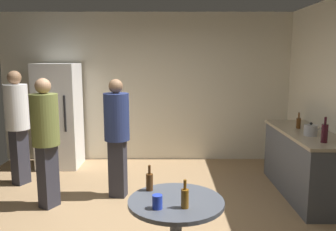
{
  "coord_description": "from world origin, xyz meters",
  "views": [
    {
      "loc": [
        0.38,
        -3.76,
        1.9
      ],
      "look_at": [
        0.37,
        0.6,
        1.17
      ],
      "focal_mm": 37.18,
      "sensor_mm": 36.0,
      "label": 1
    }
  ],
  "objects_px": {
    "foreground_table": "(177,212)",
    "person_in_olive_shirt": "(47,133)",
    "wine_bottle_on_counter": "(326,133)",
    "beer_bottle_amber": "(186,198)",
    "person_in_white_shirt": "(19,119)",
    "refrigerator": "(60,116)",
    "beer_bottle_brown": "(151,181)",
    "plastic_cup_blue": "(158,202)",
    "person_in_navy_shirt": "(118,129)",
    "beer_bottle_on_counter": "(300,123)",
    "kettle": "(312,130)"
  },
  "relations": [
    {
      "from": "beer_bottle_amber",
      "to": "beer_bottle_brown",
      "type": "xyz_separation_m",
      "value": [
        -0.3,
        0.37,
        0.0
      ]
    },
    {
      "from": "beer_bottle_amber",
      "to": "person_in_white_shirt",
      "type": "height_order",
      "value": "person_in_white_shirt"
    },
    {
      "from": "refrigerator",
      "to": "person_in_navy_shirt",
      "type": "height_order",
      "value": "refrigerator"
    },
    {
      "from": "wine_bottle_on_counter",
      "to": "person_in_white_shirt",
      "type": "height_order",
      "value": "person_in_white_shirt"
    },
    {
      "from": "beer_bottle_amber",
      "to": "beer_bottle_brown",
      "type": "relative_size",
      "value": 1.0
    },
    {
      "from": "foreground_table",
      "to": "person_in_olive_shirt",
      "type": "distance_m",
      "value": 2.23
    },
    {
      "from": "refrigerator",
      "to": "plastic_cup_blue",
      "type": "height_order",
      "value": "refrigerator"
    },
    {
      "from": "person_in_white_shirt",
      "to": "foreground_table",
      "type": "bearing_deg",
      "value": -19.17
    },
    {
      "from": "beer_bottle_amber",
      "to": "person_in_olive_shirt",
      "type": "bearing_deg",
      "value": 134.81
    },
    {
      "from": "wine_bottle_on_counter",
      "to": "foreground_table",
      "type": "xyz_separation_m",
      "value": [
        -1.79,
        -1.31,
        -0.39
      ]
    },
    {
      "from": "beer_bottle_brown",
      "to": "plastic_cup_blue",
      "type": "relative_size",
      "value": 2.09
    },
    {
      "from": "kettle",
      "to": "beer_bottle_on_counter",
      "type": "xyz_separation_m",
      "value": [
        0.01,
        0.46,
        0.01
      ]
    },
    {
      "from": "refrigerator",
      "to": "person_in_olive_shirt",
      "type": "distance_m",
      "value": 1.76
    },
    {
      "from": "beer_bottle_amber",
      "to": "beer_bottle_brown",
      "type": "height_order",
      "value": "same"
    },
    {
      "from": "beer_bottle_on_counter",
      "to": "beer_bottle_brown",
      "type": "bearing_deg",
      "value": -136.38
    },
    {
      "from": "beer_bottle_on_counter",
      "to": "beer_bottle_brown",
      "type": "distance_m",
      "value": 2.8
    },
    {
      "from": "foreground_table",
      "to": "person_in_olive_shirt",
      "type": "bearing_deg",
      "value": 136.35
    },
    {
      "from": "wine_bottle_on_counter",
      "to": "foreground_table",
      "type": "distance_m",
      "value": 2.25
    },
    {
      "from": "refrigerator",
      "to": "beer_bottle_on_counter",
      "type": "height_order",
      "value": "refrigerator"
    },
    {
      "from": "foreground_table",
      "to": "beer_bottle_amber",
      "type": "distance_m",
      "value": 0.25
    },
    {
      "from": "plastic_cup_blue",
      "to": "person_in_olive_shirt",
      "type": "distance_m",
      "value": 2.23
    },
    {
      "from": "wine_bottle_on_counter",
      "to": "person_in_navy_shirt",
      "type": "height_order",
      "value": "person_in_navy_shirt"
    },
    {
      "from": "foreground_table",
      "to": "beer_bottle_brown",
      "type": "xyz_separation_m",
      "value": [
        -0.23,
        0.22,
        0.19
      ]
    },
    {
      "from": "wine_bottle_on_counter",
      "to": "beer_bottle_amber",
      "type": "relative_size",
      "value": 1.35
    },
    {
      "from": "person_in_olive_shirt",
      "to": "beer_bottle_on_counter",
      "type": "bearing_deg",
      "value": 39.47
    },
    {
      "from": "wine_bottle_on_counter",
      "to": "beer_bottle_brown",
      "type": "bearing_deg",
      "value": -151.62
    },
    {
      "from": "foreground_table",
      "to": "person_in_olive_shirt",
      "type": "height_order",
      "value": "person_in_olive_shirt"
    },
    {
      "from": "wine_bottle_on_counter",
      "to": "person_in_navy_shirt",
      "type": "relative_size",
      "value": 0.19
    },
    {
      "from": "refrigerator",
      "to": "beer_bottle_on_counter",
      "type": "distance_m",
      "value": 3.92
    },
    {
      "from": "wine_bottle_on_counter",
      "to": "person_in_navy_shirt",
      "type": "bearing_deg",
      "value": 167.73
    },
    {
      "from": "beer_bottle_on_counter",
      "to": "person_in_white_shirt",
      "type": "bearing_deg",
      "value": 177.07
    },
    {
      "from": "refrigerator",
      "to": "person_in_olive_shirt",
      "type": "xyz_separation_m",
      "value": [
        0.37,
        -1.72,
        0.07
      ]
    },
    {
      "from": "kettle",
      "to": "person_in_navy_shirt",
      "type": "height_order",
      "value": "person_in_navy_shirt"
    },
    {
      "from": "wine_bottle_on_counter",
      "to": "person_in_olive_shirt",
      "type": "xyz_separation_m",
      "value": [
        -3.39,
        0.22,
        -0.05
      ]
    },
    {
      "from": "foreground_table",
      "to": "person_in_olive_shirt",
      "type": "xyz_separation_m",
      "value": [
        -1.6,
        1.52,
        0.34
      ]
    },
    {
      "from": "foreground_table",
      "to": "person_in_olive_shirt",
      "type": "relative_size",
      "value": 0.48
    },
    {
      "from": "foreground_table",
      "to": "beer_bottle_brown",
      "type": "distance_m",
      "value": 0.37
    },
    {
      "from": "foreground_table",
      "to": "plastic_cup_blue",
      "type": "relative_size",
      "value": 7.27
    },
    {
      "from": "person_in_olive_shirt",
      "to": "foreground_table",
      "type": "bearing_deg",
      "value": -14.57
    },
    {
      "from": "refrigerator",
      "to": "foreground_table",
      "type": "bearing_deg",
      "value": -58.73
    },
    {
      "from": "beer_bottle_brown",
      "to": "person_in_olive_shirt",
      "type": "xyz_separation_m",
      "value": [
        -1.37,
        1.31,
        0.15
      ]
    },
    {
      "from": "beer_bottle_brown",
      "to": "kettle",
      "type": "bearing_deg",
      "value": 36.07
    },
    {
      "from": "beer_bottle_on_counter",
      "to": "beer_bottle_brown",
      "type": "relative_size",
      "value": 1.0
    },
    {
      "from": "person_in_navy_shirt",
      "to": "refrigerator",
      "type": "bearing_deg",
      "value": -127.32
    },
    {
      "from": "plastic_cup_blue",
      "to": "person_in_olive_shirt",
      "type": "height_order",
      "value": "person_in_olive_shirt"
    },
    {
      "from": "beer_bottle_amber",
      "to": "person_in_white_shirt",
      "type": "relative_size",
      "value": 0.13
    },
    {
      "from": "wine_bottle_on_counter",
      "to": "person_in_white_shirt",
      "type": "distance_m",
      "value": 4.23
    },
    {
      "from": "refrigerator",
      "to": "beer_bottle_amber",
      "type": "xyz_separation_m",
      "value": [
        2.03,
        -3.39,
        -0.08
      ]
    },
    {
      "from": "person_in_white_shirt",
      "to": "person_in_olive_shirt",
      "type": "height_order",
      "value": "person_in_white_shirt"
    },
    {
      "from": "beer_bottle_brown",
      "to": "foreground_table",
      "type": "bearing_deg",
      "value": -43.13
    }
  ]
}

